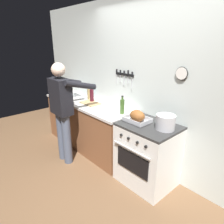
# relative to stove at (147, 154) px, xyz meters

# --- Properties ---
(ground_plane) EXTENTS (8.00, 8.00, 0.00)m
(ground_plane) POSITION_rel_stove_xyz_m (-0.22, -0.99, -0.45)
(ground_plane) COLOR brown
(wall_back) EXTENTS (6.00, 0.13, 2.60)m
(wall_back) POSITION_rel_stove_xyz_m (-0.22, 0.36, 0.85)
(wall_back) COLOR silver
(wall_back) RESTS_ON ground
(counter_block) EXTENTS (2.03, 0.65, 0.90)m
(counter_block) POSITION_rel_stove_xyz_m (-1.43, 0.00, 0.01)
(counter_block) COLOR brown
(counter_block) RESTS_ON ground
(stove) EXTENTS (0.76, 0.67, 0.90)m
(stove) POSITION_rel_stove_xyz_m (0.00, 0.00, 0.00)
(stove) COLOR white
(stove) RESTS_ON ground
(person_cook) EXTENTS (0.51, 0.63, 1.66)m
(person_cook) POSITION_rel_stove_xyz_m (-1.28, -0.57, 0.50)
(person_cook) COLOR #4C566B
(person_cook) RESTS_ON ground
(roasting_pan) EXTENTS (0.35, 0.26, 0.17)m
(roasting_pan) POSITION_rel_stove_xyz_m (-0.18, -0.04, 0.52)
(roasting_pan) COLOR #B7B7BC
(roasting_pan) RESTS_ON stove
(stock_pot) EXTENTS (0.24, 0.24, 0.19)m
(stock_pot) POSITION_rel_stove_xyz_m (0.21, 0.05, 0.54)
(stock_pot) COLOR #B7B7BC
(stock_pot) RESTS_ON stove
(cutting_board) EXTENTS (0.36, 0.24, 0.02)m
(cutting_board) POSITION_rel_stove_xyz_m (-1.31, -0.02, 0.46)
(cutting_board) COLOR tan
(cutting_board) RESTS_ON counter_block
(bottle_wine_red) EXTENTS (0.07, 0.07, 0.30)m
(bottle_wine_red) POSITION_rel_stove_xyz_m (-1.36, 0.06, 0.57)
(bottle_wine_red) COLOR #47141E
(bottle_wine_red) RESTS_ON counter_block
(bottle_dish_soap) EXTENTS (0.07, 0.07, 0.20)m
(bottle_dish_soap) POSITION_rel_stove_xyz_m (-1.65, 0.21, 0.53)
(bottle_dish_soap) COLOR #338CCC
(bottle_dish_soap) RESTS_ON counter_block
(bottle_olive_oil) EXTENTS (0.07, 0.07, 0.29)m
(bottle_olive_oil) POSITION_rel_stove_xyz_m (-0.55, 0.04, 0.57)
(bottle_olive_oil) COLOR #385623
(bottle_olive_oil) RESTS_ON counter_block
(bottle_vinegar) EXTENTS (0.06, 0.06, 0.25)m
(bottle_vinegar) POSITION_rel_stove_xyz_m (-1.56, 0.13, 0.56)
(bottle_vinegar) COLOR #997F4C
(bottle_vinegar) RESTS_ON counter_block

